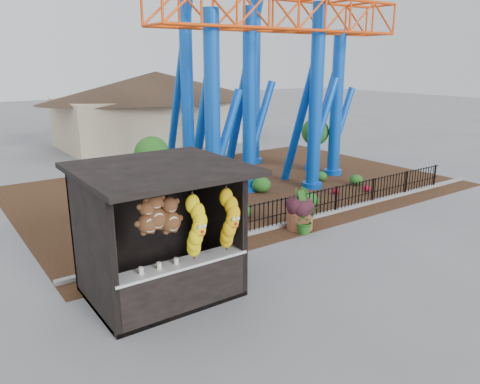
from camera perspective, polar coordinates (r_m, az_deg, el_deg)
ground at (r=12.12m, az=6.08°, el=-10.37°), size 120.00×120.00×0.00m
mulch_bed at (r=20.36m, az=-0.23°, el=0.70°), size 18.00×12.00×0.02m
curb at (r=16.67m, az=9.68°, el=-2.82°), size 18.00×0.18×0.12m
prize_booth at (r=10.66m, az=-9.30°, el=-5.29°), size 3.50×3.40×3.12m
picket_fence at (r=17.17m, az=11.89°, el=-0.85°), size 12.20×0.06×1.00m
roller_coaster at (r=20.52m, az=2.06°, el=18.95°), size 11.00×6.37×10.82m
terracotta_planter at (r=15.35m, az=7.30°, el=-3.36°), size 1.01×1.01×0.64m
planter_foliage at (r=15.15m, az=7.38°, el=-1.08°), size 0.70×0.70×0.64m
potted_plant at (r=14.96m, az=7.85°, el=-3.43°), size 0.93×0.86×0.87m
landscaping at (r=18.69m, az=6.27°, el=0.09°), size 7.36×3.48×0.64m
pavilion at (r=31.16m, az=-10.13°, el=11.46°), size 15.00×15.00×4.80m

